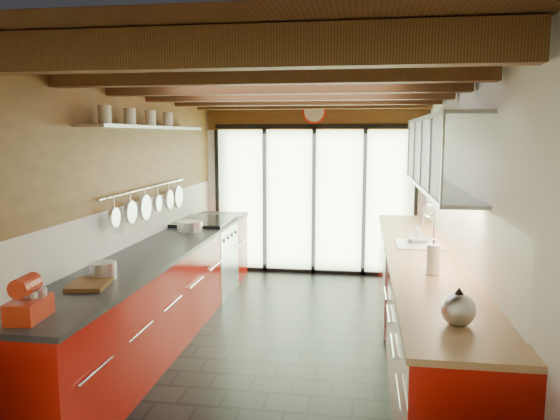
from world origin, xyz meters
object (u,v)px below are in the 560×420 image
object	(u,v)px
paper_towel	(433,260)
soap_bottle	(416,232)
bowl	(417,240)
stand_mixer	(29,302)
kettle	(458,308)

from	to	relation	value
paper_towel	soap_bottle	size ratio (longest dim) A/B	1.63
paper_towel	bowl	bearing A→B (deg)	90.00
paper_towel	soap_bottle	world-z (taller)	paper_towel
stand_mixer	bowl	world-z (taller)	stand_mixer
kettle	soap_bottle	world-z (taller)	kettle
paper_towel	bowl	size ratio (longest dim) A/B	1.33
kettle	bowl	distance (m)	2.51
stand_mixer	paper_towel	size ratio (longest dim) A/B	1.12
stand_mixer	paper_towel	bearing A→B (deg)	29.96
stand_mixer	kettle	xyz separation A→B (m)	(2.54, 0.29, -0.01)
soap_bottle	stand_mixer	bearing A→B (deg)	-131.09
soap_bottle	bowl	xyz separation A→B (m)	(0.00, -0.12, -0.06)
kettle	bowl	bearing A→B (deg)	90.00
stand_mixer	soap_bottle	xyz separation A→B (m)	(2.54, 2.91, -0.02)
kettle	bowl	xyz separation A→B (m)	(0.00, 2.51, -0.08)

